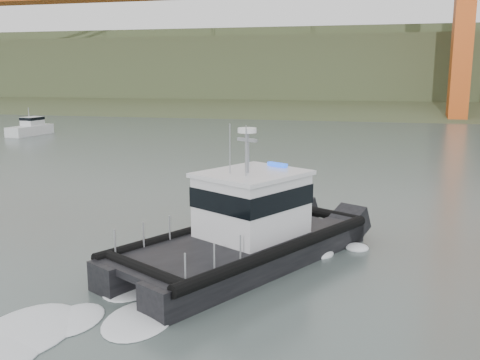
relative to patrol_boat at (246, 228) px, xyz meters
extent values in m
plane|color=#495753|center=(0.36, -2.24, -1.45)|extent=(400.00, 400.00, 0.00)
cube|color=#404D2C|center=(0.36, 89.76, -1.45)|extent=(500.00, 44.72, 16.25)
cube|color=#404D2C|center=(0.36, 117.76, 4.55)|extent=(500.00, 70.00, 18.00)
cube|color=#404D2C|center=(0.36, 142.76, 9.55)|extent=(500.00, 60.00, 16.00)
cube|color=black|center=(-1.36, 0.56, -0.99)|extent=(7.02, 11.07, 1.30)
cube|color=black|center=(1.19, -0.86, -0.99)|extent=(7.02, 11.07, 1.30)
cube|color=black|center=(-0.35, -0.63, -0.47)|extent=(8.78, 11.08, 0.27)
cube|color=silver|center=(0.18, 0.32, 0.90)|extent=(4.73, 4.98, 2.49)
cube|color=black|center=(0.18, 0.32, 1.35)|extent=(4.82, 5.07, 0.81)
cube|color=silver|center=(0.18, 0.32, 2.23)|extent=(5.02, 5.27, 0.17)
cylinder|color=gray|center=(0.02, 0.04, 3.12)|extent=(0.17, 0.17, 1.95)
cylinder|color=white|center=(0.02, 0.04, 4.04)|extent=(0.76, 0.76, 0.19)
cube|color=silver|center=(-37.41, 39.09, -0.90)|extent=(2.86, 6.71, 1.30)
cube|color=silver|center=(-37.35, 39.63, 0.18)|extent=(2.01, 2.78, 1.30)
cube|color=black|center=(-37.35, 39.63, 0.62)|extent=(2.07, 2.84, 0.38)
cylinder|color=gray|center=(-37.41, 39.09, 1.38)|extent=(0.09, 0.09, 1.30)
camera|label=1|loc=(4.77, -20.62, 6.24)|focal=40.00mm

